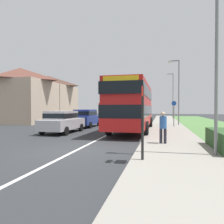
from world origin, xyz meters
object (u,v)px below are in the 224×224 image
at_px(double_decker_bus, 133,104).
at_px(street_lamp_mid, 178,88).
at_px(street_lamp_far, 172,93).
at_px(cycle_route_sign, 174,113).
at_px(pedestrian_at_stop, 163,126).
at_px(street_lamp_near, 213,55).
at_px(parked_car_blue, 86,117).
at_px(parked_car_silver, 62,121).
at_px(bus_stop_sign, 143,117).

height_order(double_decker_bus, street_lamp_mid, street_lamp_mid).
xyz_separation_m(double_decker_bus, street_lamp_far, (4.07, 20.29, 2.27)).
bearing_deg(cycle_route_sign, pedestrian_at_stop, -96.24).
bearing_deg(double_decker_bus, street_lamp_far, 78.67).
height_order(street_lamp_near, street_lamp_far, street_lamp_far).
xyz_separation_m(parked_car_blue, pedestrian_at_stop, (7.25, -8.71, 0.04)).
relative_size(cycle_route_sign, street_lamp_mid, 0.37).
distance_m(double_decker_bus, cycle_route_sign, 5.21).
bearing_deg(street_lamp_mid, double_decker_bus, -122.87).
height_order(parked_car_silver, street_lamp_mid, street_lamp_mid).
distance_m(parked_car_blue, cycle_route_sign, 8.42).
bearing_deg(double_decker_bus, parked_car_blue, 151.05).
distance_m(cycle_route_sign, street_lamp_mid, 3.29).
height_order(bus_stop_sign, cycle_route_sign, bus_stop_sign).
xyz_separation_m(parked_car_silver, street_lamp_far, (9.01, 22.56, 3.51)).
xyz_separation_m(bus_stop_sign, street_lamp_far, (2.47, 29.72, 2.87)).
bearing_deg(double_decker_bus, cycle_route_sign, 49.15).
xyz_separation_m(double_decker_bus, parked_car_silver, (-4.95, -2.27, -1.24)).
bearing_deg(street_lamp_far, street_lamp_near, -90.03).
bearing_deg(bus_stop_sign, street_lamp_near, 28.84).
bearing_deg(parked_car_silver, parked_car_blue, 90.08).
relative_size(double_decker_bus, bus_stop_sign, 3.98).
xyz_separation_m(double_decker_bus, bus_stop_sign, (1.59, -9.43, -0.60)).
bearing_deg(street_lamp_near, pedestrian_at_stop, 129.94).
bearing_deg(pedestrian_at_stop, parked_car_blue, 129.76).
relative_size(parked_car_silver, pedestrian_at_stop, 2.61).
xyz_separation_m(parked_car_blue, street_lamp_near, (9.01, -10.81, 2.86)).
xyz_separation_m(parked_car_blue, cycle_route_sign, (8.33, 1.16, 0.49)).
distance_m(parked_car_blue, street_lamp_near, 14.36).
bearing_deg(bus_stop_sign, street_lamp_far, 85.24).
height_order(parked_car_blue, cycle_route_sign, cycle_route_sign).
relative_size(parked_car_blue, bus_stop_sign, 1.68).
bearing_deg(parked_car_blue, street_lamp_mid, 20.15).
bearing_deg(street_lamp_mid, parked_car_silver, -136.89).
bearing_deg(street_lamp_mid, cycle_route_sign, -103.23).
distance_m(parked_car_silver, bus_stop_sign, 9.72).
height_order(parked_car_silver, street_lamp_near, street_lamp_near).
xyz_separation_m(parked_car_silver, cycle_route_sign, (8.32, 6.17, 0.53)).
distance_m(parked_car_silver, street_lamp_near, 11.09).
relative_size(cycle_route_sign, street_lamp_near, 0.39).
height_order(cycle_route_sign, street_lamp_mid, street_lamp_mid).
relative_size(parked_car_silver, parked_car_blue, 1.00).
xyz_separation_m(cycle_route_sign, street_lamp_near, (0.68, -11.97, 2.36)).
xyz_separation_m(street_lamp_near, street_lamp_far, (0.01, 28.37, 0.62)).
relative_size(pedestrian_at_stop, bus_stop_sign, 0.64).
bearing_deg(street_lamp_near, street_lamp_mid, 90.78).
relative_size(parked_car_silver, street_lamp_near, 0.67).
bearing_deg(double_decker_bus, street_lamp_near, -63.34).
height_order(parked_car_blue, street_lamp_mid, street_lamp_mid).
distance_m(parked_car_blue, pedestrian_at_stop, 11.33).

